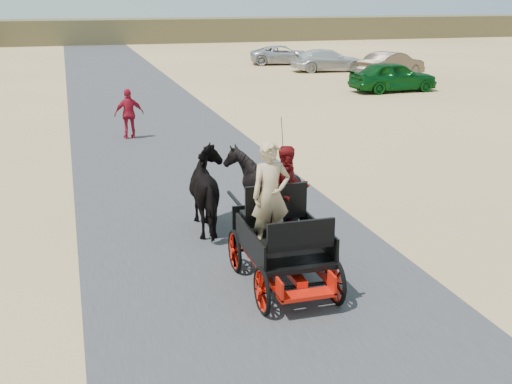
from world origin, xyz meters
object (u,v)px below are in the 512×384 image
object	(u,v)px
car_c	(328,60)
pedestrian	(129,114)
carriage	(282,265)
horse_right	(262,187)
car_d	(283,55)
car_a	(393,76)
car_b	(392,65)
horse_left	(212,191)

from	to	relation	value
car_c	pedestrian	bearing A→B (deg)	145.36
carriage	pedestrian	size ratio (longest dim) A/B	1.39
horse_right	car_c	size ratio (longest dim) A/B	0.35
car_c	horse_right	bearing A→B (deg)	160.41
car_d	car_c	bearing A→B (deg)	-152.80
car_c	car_a	bearing A→B (deg)	-176.20
car_b	car_c	bearing A→B (deg)	6.97
horse_left	car_c	size ratio (longest dim) A/B	0.41
horse_left	car_b	size ratio (longest dim) A/B	0.44
pedestrian	car_c	world-z (taller)	pedestrian
pedestrian	car_a	bearing A→B (deg)	-157.19
horse_left	car_b	xyz separation A→B (m)	(16.13, 22.70, -0.09)
car_c	car_d	world-z (taller)	car_c
carriage	car_c	size ratio (longest dim) A/B	0.49
horse_right	car_d	world-z (taller)	horse_right
pedestrian	car_b	world-z (taller)	pedestrian
horse_right	car_b	world-z (taller)	horse_right
car_d	horse_left	bearing A→B (deg)	170.76
horse_right	car_c	world-z (taller)	horse_right
car_b	car_d	size ratio (longest dim) A/B	0.97
carriage	horse_left	world-z (taller)	horse_left
carriage	car_a	distance (m)	24.02
car_a	pedestrian	bearing A→B (deg)	115.96
car_a	car_c	world-z (taller)	car_a
car_b	car_d	distance (m)	9.82
horse_left	car_d	world-z (taller)	horse_left
horse_left	car_c	bearing A→B (deg)	-117.11
pedestrian	carriage	bearing A→B (deg)	90.32
carriage	horse_right	world-z (taller)	horse_right
horse_left	pedestrian	world-z (taller)	pedestrian
carriage	car_a	world-z (taller)	car_a
car_c	car_d	bearing A→B (deg)	20.88
carriage	horse_right	xyz separation A→B (m)	(0.55, 3.00, 0.49)
car_b	horse_left	bearing A→B (deg)	119.95
carriage	car_b	world-z (taller)	car_b
carriage	car_b	distance (m)	30.05
carriage	car_c	world-z (taller)	car_c
car_a	car_d	world-z (taller)	car_a
horse_right	car_b	bearing A→B (deg)	-123.51
car_a	car_c	distance (m)	9.39
pedestrian	car_c	xyz separation A→B (m)	(14.44, 17.05, -0.16)
horse_left	car_d	distance (m)	34.03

